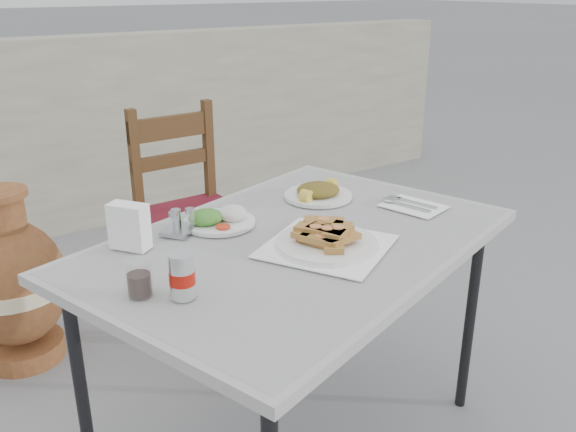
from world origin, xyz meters
TOP-DOWN VIEW (x-y plane):
  - cafe_table at (-0.06, -0.01)m, footprint 1.50×1.23m
  - pide_plate at (-0.03, -0.12)m, footprint 0.46×0.46m
  - salad_rice_plate at (-0.21, 0.22)m, footprint 0.23×0.23m
  - salad_chopped_plate at (0.21, 0.24)m, footprint 0.24×0.24m
  - soda_can at (-0.51, -0.16)m, footprint 0.06×0.06m
  - cola_glass at (-0.59, -0.09)m, footprint 0.06×0.06m
  - napkin_holder at (-0.50, 0.20)m, footprint 0.11×0.12m
  - condiment_caddy at (-0.34, 0.22)m, footprint 0.14×0.13m
  - cutlery_napkin at (0.41, -0.00)m, footprint 0.20×0.23m
  - chair at (0.07, 1.04)m, footprint 0.45×0.45m
  - terracotta_urn at (-0.71, 1.08)m, footprint 0.43×0.43m
  - back_wall at (0.00, 2.50)m, footprint 6.00×0.25m

SIDE VIEW (x-z plane):
  - terracotta_urn at x=-0.71m, z-range -0.03..0.73m
  - chair at x=0.07m, z-range 0.02..1.01m
  - back_wall at x=0.00m, z-range 0.00..1.20m
  - cafe_table at x=-0.06m, z-range 0.34..1.13m
  - cutlery_napkin at x=0.41m, z-range 0.79..0.80m
  - salad_chopped_plate at x=0.21m, z-range 0.78..0.84m
  - salad_rice_plate at x=-0.21m, z-range 0.78..0.84m
  - condiment_caddy at x=-0.34m, z-range 0.78..0.85m
  - pide_plate at x=-0.03m, z-range 0.79..0.86m
  - cola_glass at x=-0.59m, z-range 0.78..0.88m
  - soda_can at x=-0.51m, z-range 0.79..0.90m
  - napkin_holder at x=-0.50m, z-range 0.79..0.92m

